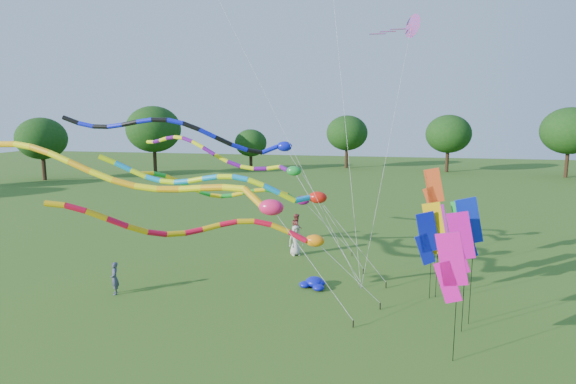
% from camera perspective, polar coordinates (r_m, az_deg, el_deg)
% --- Properties ---
extents(ground, '(160.00, 160.00, 0.00)m').
position_cam_1_polar(ground, '(19.86, 0.43, -15.61)').
color(ground, '#2F5917').
rests_on(ground, ground).
extents(tree_ring, '(115.58, 116.57, 9.51)m').
position_cam_1_polar(tree_ring, '(19.60, -0.97, -0.10)').
color(tree_ring, '#382314').
rests_on(tree_ring, ground).
extents(tube_kite_red, '(11.85, 5.13, 5.77)m').
position_cam_1_polar(tube_kite_red, '(19.44, -7.88, -4.39)').
color(tube_kite_red, black).
rests_on(tube_kite_red, ground).
extents(tube_kite_orange, '(17.53, 1.82, 7.77)m').
position_cam_1_polar(tube_kite_orange, '(21.66, -15.79, 1.37)').
color(tube_kite_orange, black).
rests_on(tube_kite_orange, ground).
extents(tube_kite_purple, '(13.26, 4.72, 7.72)m').
position_cam_1_polar(tube_kite_purple, '(26.40, -6.96, 4.19)').
color(tube_kite_purple, black).
rests_on(tube_kite_purple, ground).
extents(tube_kite_blue, '(14.53, 3.43, 8.78)m').
position_cam_1_polar(tube_kite_blue, '(24.24, -10.35, 6.61)').
color(tube_kite_blue, black).
rests_on(tube_kite_blue, ground).
extents(tube_kite_cyan, '(13.43, 2.25, 6.90)m').
position_cam_1_polar(tube_kite_cyan, '(22.79, -6.09, 0.80)').
color(tube_kite_cyan, black).
rests_on(tube_kite_cyan, ground).
extents(tube_kite_green, '(11.02, 4.10, 5.80)m').
position_cam_1_polar(tube_kite_green, '(27.25, -4.86, -0.05)').
color(tube_kite_green, black).
rests_on(tube_kite_green, ground).
extents(delta_kite_high_c, '(3.11, 7.31, 14.48)m').
position_cam_1_polar(delta_kite_high_c, '(28.51, 14.38, 18.54)').
color(delta_kite_high_c, black).
rests_on(delta_kite_high_c, ground).
extents(banner_pole_blue_a, '(1.15, 0.36, 4.09)m').
position_cam_1_polar(banner_pole_blue_a, '(22.56, 16.12, -5.30)').
color(banner_pole_blue_a, black).
rests_on(banner_pole_blue_a, ground).
extents(banner_pole_magenta_b, '(1.16, 0.28, 4.77)m').
position_cam_1_polar(banner_pole_magenta_b, '(19.40, 19.69, -5.75)').
color(banner_pole_magenta_b, black).
rests_on(banner_pole_magenta_b, ground).
extents(banner_pole_red, '(1.16, 0.26, 5.57)m').
position_cam_1_polar(banner_pole_red, '(26.67, 16.84, 0.10)').
color(banner_pole_red, black).
rests_on(banner_pole_red, ground).
extents(banner_pole_orange, '(1.16, 0.29, 4.48)m').
position_cam_1_polar(banner_pole_orange, '(22.78, 16.83, -4.19)').
color(banner_pole_orange, black).
rests_on(banner_pole_orange, ground).
extents(banner_pole_blue_b, '(1.16, 0.20, 5.20)m').
position_cam_1_polar(banner_pole_blue_b, '(20.07, 20.54, -4.08)').
color(banner_pole_blue_b, black).
rests_on(banner_pole_blue_b, ground).
extents(banner_pole_magenta_a, '(1.15, 0.33, 4.54)m').
position_cam_1_polar(banner_pole_magenta_a, '(17.10, 18.69, -8.51)').
color(banner_pole_magenta_a, black).
rests_on(banner_pole_magenta_a, ground).
extents(banner_pole_violet, '(1.16, 0.28, 4.08)m').
position_cam_1_polar(banner_pole_violet, '(24.44, 17.27, -4.26)').
color(banner_pole_violet, black).
rests_on(banner_pole_violet, ground).
extents(banner_pole_green, '(1.16, 0.21, 4.56)m').
position_cam_1_polar(banner_pole_green, '(23.30, 19.90, -3.84)').
color(banner_pole_green, black).
rests_on(banner_pole_green, ground).
extents(blue_nylon_heap, '(1.66, 1.56, 0.49)m').
position_cam_1_polar(blue_nylon_heap, '(24.00, 2.92, -10.56)').
color(blue_nylon_heap, '#0D14B3').
rests_on(blue_nylon_heap, ground).
extents(person_a, '(1.06, 0.96, 1.81)m').
position_cam_1_polar(person_a, '(28.82, 0.92, -5.75)').
color(person_a, beige).
rests_on(person_a, ground).
extents(person_b, '(0.62, 0.67, 1.54)m').
position_cam_1_polar(person_b, '(24.19, -19.86, -9.60)').
color(person_b, '#3C3F55').
rests_on(person_b, ground).
extents(person_c, '(0.80, 0.96, 1.76)m').
position_cam_1_polar(person_c, '(32.35, 1.05, -4.13)').
color(person_c, brown).
rests_on(person_c, ground).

